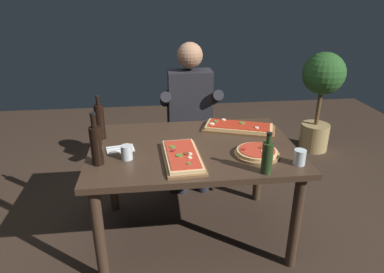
{
  "coord_description": "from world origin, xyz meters",
  "views": [
    {
      "loc": [
        -0.25,
        -2.11,
        1.73
      ],
      "look_at": [
        0.0,
        0.05,
        0.79
      ],
      "focal_mm": 31.91,
      "sensor_mm": 36.0,
      "label": 1
    }
  ],
  "objects_px": {
    "diner_chair": "(189,132)",
    "potted_plant_corner": "(321,90)",
    "seated_diner": "(191,111)",
    "tumbler_near_camera": "(300,157)",
    "wine_bottle_dark": "(96,144)",
    "pizza_rectangular_front": "(239,127)",
    "pizza_rectangular_left": "(182,156)",
    "dining_table": "(193,158)",
    "oil_bottle_amber": "(100,121)",
    "pizza_round_far": "(257,153)",
    "vinegar_bottle_green": "(267,157)",
    "tumbler_far_side": "(127,153)"
  },
  "relations": [
    {
      "from": "pizza_round_far",
      "to": "seated_diner",
      "type": "distance_m",
      "value": 0.98
    },
    {
      "from": "pizza_rectangular_front",
      "to": "oil_bottle_amber",
      "type": "bearing_deg",
      "value": -177.52
    },
    {
      "from": "dining_table",
      "to": "tumbler_far_side",
      "type": "xyz_separation_m",
      "value": [
        -0.44,
        -0.14,
        0.14
      ]
    },
    {
      "from": "oil_bottle_amber",
      "to": "tumbler_near_camera",
      "type": "xyz_separation_m",
      "value": [
        1.25,
        -0.55,
        -0.08
      ]
    },
    {
      "from": "tumbler_far_side",
      "to": "tumbler_near_camera",
      "type": "bearing_deg",
      "value": -10.62
    },
    {
      "from": "pizza_round_far",
      "to": "tumbler_near_camera",
      "type": "height_order",
      "value": "tumbler_near_camera"
    },
    {
      "from": "pizza_rectangular_left",
      "to": "tumbler_near_camera",
      "type": "relative_size",
      "value": 5.21
    },
    {
      "from": "dining_table",
      "to": "pizza_rectangular_front",
      "type": "relative_size",
      "value": 2.38
    },
    {
      "from": "wine_bottle_dark",
      "to": "diner_chair",
      "type": "relative_size",
      "value": 0.38
    },
    {
      "from": "dining_table",
      "to": "potted_plant_corner",
      "type": "height_order",
      "value": "potted_plant_corner"
    },
    {
      "from": "diner_chair",
      "to": "potted_plant_corner",
      "type": "bearing_deg",
      "value": 17.78
    },
    {
      "from": "pizza_rectangular_left",
      "to": "vinegar_bottle_green",
      "type": "bearing_deg",
      "value": -25.61
    },
    {
      "from": "wine_bottle_dark",
      "to": "dining_table",
      "type": "bearing_deg",
      "value": 17.4
    },
    {
      "from": "pizza_rectangular_front",
      "to": "tumbler_near_camera",
      "type": "relative_size",
      "value": 6.05
    },
    {
      "from": "oil_bottle_amber",
      "to": "vinegar_bottle_green",
      "type": "relative_size",
      "value": 1.27
    },
    {
      "from": "pizza_rectangular_front",
      "to": "pizza_rectangular_left",
      "type": "height_order",
      "value": "pizza_rectangular_front"
    },
    {
      "from": "pizza_rectangular_front",
      "to": "potted_plant_corner",
      "type": "distance_m",
      "value": 1.62
    },
    {
      "from": "pizza_round_far",
      "to": "diner_chair",
      "type": "height_order",
      "value": "diner_chair"
    },
    {
      "from": "pizza_rectangular_left",
      "to": "potted_plant_corner",
      "type": "bearing_deg",
      "value": 42.42
    },
    {
      "from": "pizza_rectangular_front",
      "to": "oil_bottle_amber",
      "type": "xyz_separation_m",
      "value": [
        -1.02,
        -0.04,
        0.11
      ]
    },
    {
      "from": "vinegar_bottle_green",
      "to": "pizza_rectangular_left",
      "type": "bearing_deg",
      "value": 154.39
    },
    {
      "from": "pizza_rectangular_left",
      "to": "tumbler_near_camera",
      "type": "height_order",
      "value": "tumbler_near_camera"
    },
    {
      "from": "tumbler_near_camera",
      "to": "diner_chair",
      "type": "distance_m",
      "value": 1.35
    },
    {
      "from": "pizza_round_far",
      "to": "pizza_rectangular_left",
      "type": "bearing_deg",
      "value": 179.94
    },
    {
      "from": "dining_table",
      "to": "vinegar_bottle_green",
      "type": "bearing_deg",
      "value": -47.46
    },
    {
      "from": "tumbler_near_camera",
      "to": "oil_bottle_amber",
      "type": "bearing_deg",
      "value": 156.34
    },
    {
      "from": "pizza_rectangular_front",
      "to": "potted_plant_corner",
      "type": "xyz_separation_m",
      "value": [
        1.2,
        1.09,
        -0.05
      ]
    },
    {
      "from": "dining_table",
      "to": "tumbler_near_camera",
      "type": "height_order",
      "value": "tumbler_near_camera"
    },
    {
      "from": "dining_table",
      "to": "potted_plant_corner",
      "type": "distance_m",
      "value": 2.08
    },
    {
      "from": "wine_bottle_dark",
      "to": "seated_diner",
      "type": "relative_size",
      "value": 0.25
    },
    {
      "from": "tumbler_near_camera",
      "to": "seated_diner",
      "type": "distance_m",
      "value": 1.21
    },
    {
      "from": "wine_bottle_dark",
      "to": "tumbler_far_side",
      "type": "height_order",
      "value": "wine_bottle_dark"
    },
    {
      "from": "dining_table",
      "to": "vinegar_bottle_green",
      "type": "height_order",
      "value": "vinegar_bottle_green"
    },
    {
      "from": "dining_table",
      "to": "diner_chair",
      "type": "height_order",
      "value": "diner_chair"
    },
    {
      "from": "pizza_round_far",
      "to": "tumbler_far_side",
      "type": "height_order",
      "value": "tumbler_far_side"
    },
    {
      "from": "dining_table",
      "to": "pizza_rectangular_left",
      "type": "xyz_separation_m",
      "value": [
        -0.09,
        -0.19,
        0.11
      ]
    },
    {
      "from": "pizza_rectangular_front",
      "to": "pizza_rectangular_left",
      "type": "xyz_separation_m",
      "value": [
        -0.48,
        -0.44,
        -0.0
      ]
    },
    {
      "from": "seated_diner",
      "to": "potted_plant_corner",
      "type": "distance_m",
      "value": 1.63
    },
    {
      "from": "wine_bottle_dark",
      "to": "seated_diner",
      "type": "xyz_separation_m",
      "value": [
        0.68,
        0.93,
        -0.13
      ]
    },
    {
      "from": "wine_bottle_dark",
      "to": "seated_diner",
      "type": "bearing_deg",
      "value": 53.84
    },
    {
      "from": "dining_table",
      "to": "seated_diner",
      "type": "distance_m",
      "value": 0.75
    },
    {
      "from": "pizza_rectangular_front",
      "to": "pizza_round_far",
      "type": "xyz_separation_m",
      "value": [
        0.01,
        -0.44,
        -0.0
      ]
    },
    {
      "from": "pizza_rectangular_left",
      "to": "pizza_rectangular_front",
      "type": "bearing_deg",
      "value": 42.79
    },
    {
      "from": "pizza_round_far",
      "to": "tumbler_near_camera",
      "type": "xyz_separation_m",
      "value": [
        0.22,
        -0.15,
        0.03
      ]
    },
    {
      "from": "wine_bottle_dark",
      "to": "vinegar_bottle_green",
      "type": "xyz_separation_m",
      "value": [
        0.99,
        -0.23,
        -0.03
      ]
    },
    {
      "from": "dining_table",
      "to": "pizza_round_far",
      "type": "bearing_deg",
      "value": -25.67
    },
    {
      "from": "vinegar_bottle_green",
      "to": "tumbler_near_camera",
      "type": "height_order",
      "value": "vinegar_bottle_green"
    },
    {
      "from": "pizza_rectangular_front",
      "to": "pizza_rectangular_left",
      "type": "relative_size",
      "value": 1.16
    },
    {
      "from": "pizza_round_far",
      "to": "vinegar_bottle_green",
      "type": "height_order",
      "value": "vinegar_bottle_green"
    },
    {
      "from": "pizza_rectangular_left",
      "to": "tumbler_far_side",
      "type": "distance_m",
      "value": 0.35
    }
  ]
}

